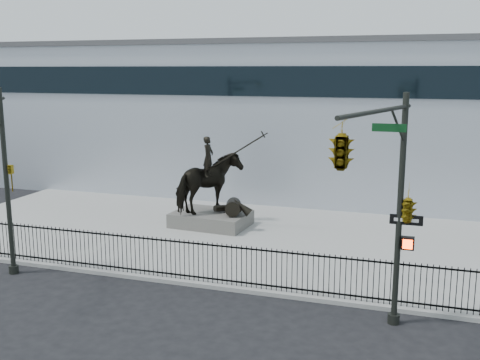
% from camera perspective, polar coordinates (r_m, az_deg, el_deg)
% --- Properties ---
extents(ground, '(120.00, 120.00, 0.00)m').
position_cam_1_polar(ground, '(19.60, -6.06, -11.80)').
color(ground, black).
rests_on(ground, ground).
extents(plaza, '(30.00, 12.00, 0.15)m').
position_cam_1_polar(plaza, '(25.74, 0.28, -5.89)').
color(plaza, '#9B9B98').
rests_on(plaza, ground).
extents(building, '(44.00, 14.00, 9.00)m').
position_cam_1_polar(building, '(37.34, 6.38, 6.30)').
color(building, '#B5BBC6').
rests_on(building, ground).
extents(picket_fence, '(22.10, 0.10, 1.50)m').
position_cam_1_polar(picket_fence, '(20.35, -4.67, -8.17)').
color(picket_fence, black).
rests_on(picket_fence, plaza).
extents(statue_plinth, '(3.76, 2.73, 0.67)m').
position_cam_1_polar(statue_plinth, '(27.37, -2.96, -3.97)').
color(statue_plinth, '#5C5854').
rests_on(statue_plinth, plaza).
extents(equestrian_statue, '(4.57, 3.01, 3.88)m').
position_cam_1_polar(equestrian_statue, '(26.94, -2.87, -0.42)').
color(equestrian_statue, black).
rests_on(equestrian_statue, statue_plinth).
extents(traffic_signal_right, '(2.17, 6.86, 7.00)m').
position_cam_1_polar(traffic_signal_right, '(14.75, 13.77, -0.01)').
color(traffic_signal_right, black).
rests_on(traffic_signal_right, ground).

